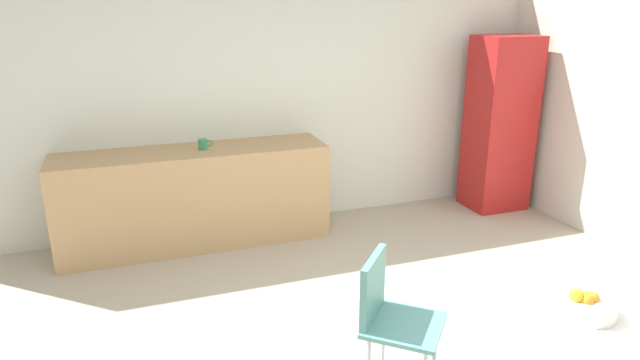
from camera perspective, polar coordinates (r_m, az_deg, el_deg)
wall_back at (r=5.47m, az=-6.76°, el=8.64°), size 6.00×0.10×2.60m
counter_block at (r=5.24m, az=-12.75°, el=-1.73°), size 2.43×0.60×0.90m
locker_cabinet at (r=6.22m, az=18.03°, el=5.48°), size 0.60×0.50×1.84m
round_table at (r=3.15m, az=24.96°, el=-14.16°), size 1.11×1.11×0.73m
chair_teal at (r=3.24m, az=7.02°, el=-13.01°), size 0.59×0.59×0.83m
fruit_bowl at (r=3.05m, az=25.79°, el=-11.55°), size 0.27×0.27×0.13m
mug_white at (r=5.10m, az=-11.96°, el=3.63°), size 0.13×0.08×0.09m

